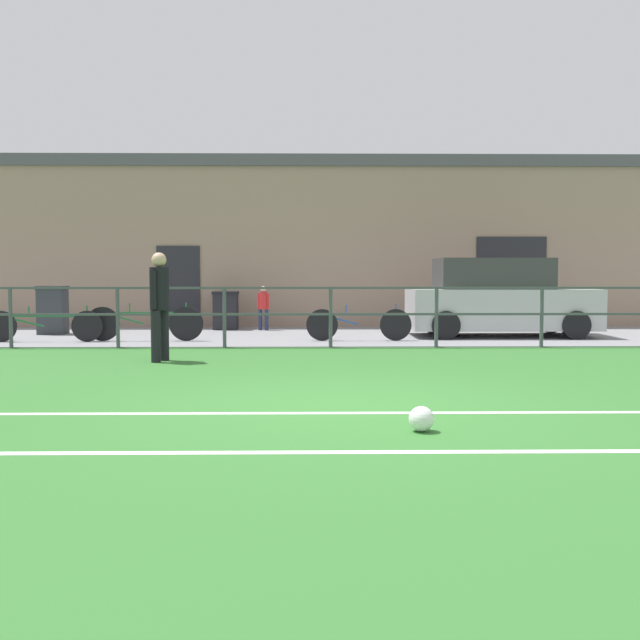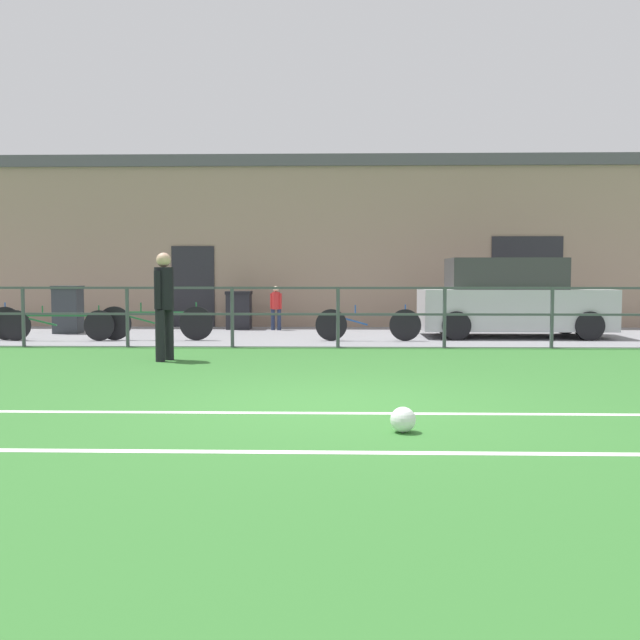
{
  "view_description": "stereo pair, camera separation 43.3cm",
  "coord_description": "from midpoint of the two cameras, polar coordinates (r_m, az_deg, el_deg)",
  "views": [
    {
      "loc": [
        -0.4,
        -7.63,
        1.41
      ],
      "look_at": [
        -0.25,
        2.7,
        0.74
      ],
      "focal_mm": 40.73,
      "sensor_mm": 36.0,
      "label": 1
    },
    {
      "loc": [
        0.03,
        -7.63,
        1.41
      ],
      "look_at": [
        -0.25,
        2.7,
        0.74
      ],
      "focal_mm": 40.73,
      "sensor_mm": 36.0,
      "label": 2
    }
  ],
  "objects": [
    {
      "name": "ground",
      "position": [
        7.76,
        2.92,
        -6.88
      ],
      "size": [
        60.0,
        44.0,
        0.04
      ],
      "primitive_type": "cube",
      "color": "#33702D"
    },
    {
      "name": "field_line_touchline",
      "position": [
        7.34,
        3.0,
        -7.33
      ],
      "size": [
        36.0,
        0.11,
        0.0
      ],
      "primitive_type": "cube",
      "color": "white",
      "rests_on": "ground"
    },
    {
      "name": "field_line_hash",
      "position": [
        5.78,
        3.4,
        -10.35
      ],
      "size": [
        36.0,
        0.11,
        0.0
      ],
      "primitive_type": "cube",
      "color": "white",
      "rests_on": "ground"
    },
    {
      "name": "pavement_strip",
      "position": [
        16.19,
        2.21,
        -1.24
      ],
      "size": [
        48.0,
        5.0,
        0.02
      ],
      "primitive_type": "cube",
      "color": "gray",
      "rests_on": "ground"
    },
    {
      "name": "perimeter_fence",
      "position": [
        13.65,
        2.33,
        0.94
      ],
      "size": [
        36.07,
        0.07,
        1.15
      ],
      "color": "#474C51",
      "rests_on": "ground"
    },
    {
      "name": "clubhouse_facade",
      "position": [
        19.85,
        2.1,
        6.06
      ],
      "size": [
        28.0,
        2.56,
        4.43
      ],
      "color": "gray",
      "rests_on": "ground"
    },
    {
      "name": "player_goalkeeper",
      "position": [
        11.81,
        -11.13,
        1.59
      ],
      "size": [
        0.3,
        0.45,
        1.73
      ],
      "rotation": [
        0.0,
        0.0,
        4.37
      ],
      "color": "black",
      "rests_on": "ground"
    },
    {
      "name": "soccer_ball_match",
      "position": [
        6.52,
        8.45,
        -7.76
      ],
      "size": [
        0.23,
        0.23,
        0.23
      ],
      "primitive_type": "sphere",
      "color": "white",
      "rests_on": "ground"
    },
    {
      "name": "spectator_child",
      "position": [
        17.65,
        -2.78,
        1.18
      ],
      "size": [
        0.29,
        0.19,
        1.07
      ],
      "rotation": [
        0.0,
        0.0,
        2.93
      ],
      "color": "#232D4C",
      "rests_on": "pavement_strip"
    },
    {
      "name": "parked_car_red",
      "position": [
        16.35,
        15.52,
        1.52
      ],
      "size": [
        4.02,
        1.8,
        1.71
      ],
      "color": "#B7B7BC",
      "rests_on": "pavement_strip"
    },
    {
      "name": "bicycle_parked_0",
      "position": [
        15.29,
        -12.04,
        -0.21
      ],
      "size": [
        2.4,
        0.04,
        0.79
      ],
      "color": "black",
      "rests_on": "pavement_strip"
    },
    {
      "name": "bicycle_parked_2",
      "position": [
        15.73,
        -19.22,
        -0.35
      ],
      "size": [
        2.36,
        0.04,
        0.73
      ],
      "color": "black",
      "rests_on": "pavement_strip"
    },
    {
      "name": "bicycle_parked_4",
      "position": [
        14.89,
        4.62,
        -0.34
      ],
      "size": [
        2.16,
        0.04,
        0.75
      ],
      "color": "black",
      "rests_on": "pavement_strip"
    },
    {
      "name": "trash_bin_0",
      "position": [
        18.0,
        -5.71,
        0.79
      ],
      "size": [
        0.62,
        0.52,
        0.94
      ],
      "color": "black",
      "rests_on": "pavement_strip"
    },
    {
      "name": "trash_bin_1",
      "position": [
        17.63,
        -18.53,
        0.8
      ],
      "size": [
        0.61,
        0.52,
        1.1
      ],
      "color": "#33383D",
      "rests_on": "pavement_strip"
    }
  ]
}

